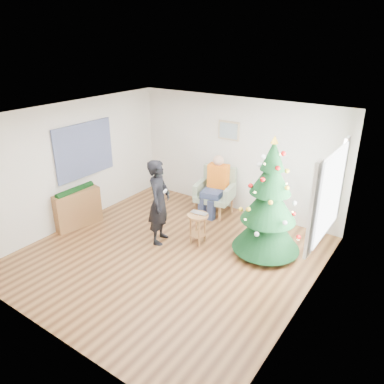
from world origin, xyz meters
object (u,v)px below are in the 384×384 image
Objects in this scene: stool at (198,228)px; armchair at (215,197)px; standing_man at (159,202)px; console at (77,209)px; christmas_tree at (269,204)px.

armchair is at bearing 107.64° from stool.
console is (-1.85, -0.50, -0.45)m from standing_man.
standing_man is (-0.22, -1.74, 0.46)m from armchair.
christmas_tree is 1.50m from stool.
stool is 1.45m from armchair.
stool is at bearing -82.63° from armchair.
standing_man reaches higher than armchair.
stool is at bearing -161.74° from christmas_tree.
armchair is at bearing 58.30° from console.
standing_man is 1.69× the size of console.
stool is 0.92m from standing_man.
stool is at bearing 29.94° from console.
christmas_tree reaches higher than standing_man.
standing_man is at bearing 26.16° from console.
christmas_tree is at bearing 18.26° from stool.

